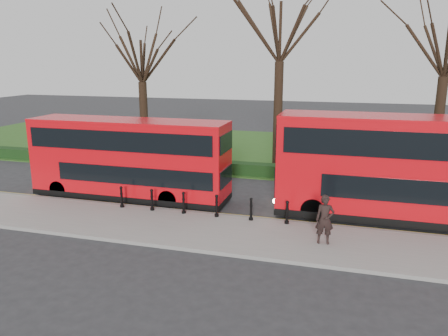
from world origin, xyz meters
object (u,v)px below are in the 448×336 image
(bus_rear, at_px, (413,170))
(bollard_row, at_px, (217,206))
(bus_lead, at_px, (129,159))
(pedestrian, at_px, (325,220))

(bus_rear, bearing_deg, bollard_row, -165.31)
(bus_lead, xyz_separation_m, pedestrian, (10.25, -3.57, -0.98))
(bollard_row, bearing_deg, bus_lead, 160.78)
(bus_rear, bearing_deg, bus_lead, -178.50)
(bus_lead, xyz_separation_m, bus_rear, (13.80, 0.36, 0.29))
(bus_rear, bearing_deg, pedestrian, -132.05)
(bus_lead, bearing_deg, pedestrian, -19.21)
(bollard_row, bearing_deg, pedestrian, -19.21)
(bus_rear, height_order, pedestrian, bus_rear)
(bus_lead, height_order, pedestrian, bus_lead)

